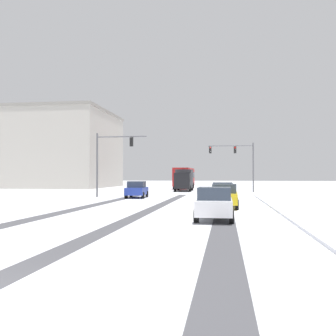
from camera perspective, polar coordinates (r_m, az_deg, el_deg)
The scene contains 13 objects.
wheel_track_left_lane at distance 24.64m, azimuth 8.20°, elevation -6.18°, with size 1.05×39.12×0.01m, color #4C4C51.
wheel_track_right_lane at distance 25.09m, azimuth -2.57°, elevation -6.10°, with size 0.86×39.12×0.01m, color #4C4C51.
wheel_track_center at distance 26.45m, azimuth -13.05°, elevation -5.81°, with size 1.07×39.12×0.01m, color #4C4C51.
sidewalk_kerb_right at distance 23.41m, azimuth 20.85°, elevation -6.25°, with size 4.00×39.12×0.12m, color white.
traffic_signal_near_left at distance 40.05m, azimuth -8.40°, elevation 2.05°, with size 5.24×0.38×6.50m.
traffic_signal_far_right at distance 52.23m, azimuth 10.07°, elevation 1.62°, with size 5.98×0.78×6.50m.
car_blue_lead at distance 38.36m, azimuth -4.57°, elevation -3.14°, with size 2.00×4.18×1.62m.
car_silver_second at distance 32.16m, azimuth 7.96°, elevation -3.53°, with size 1.86×4.11×1.62m.
car_yellow_cab_third at distance 26.62m, azimuth 8.24°, elevation -4.04°, with size 1.90×4.13×1.62m.
car_white_fourth at distance 19.40m, azimuth 6.79°, elevation -5.16°, with size 1.84×4.10×1.62m.
bus_oncoming at distance 64.84m, azimuth 2.38°, elevation -1.25°, with size 2.71×11.01×3.38m.
box_truck_delivery at distance 54.98m, azimuth 2.35°, elevation -1.66°, with size 2.45×7.46×3.02m.
office_building_far_left_block at distance 76.69m, azimuth -17.41°, elevation 2.55°, with size 24.75×20.55×13.93m.
Camera 1 is at (4.64, -6.76, 2.20)m, focal length 41.87 mm.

